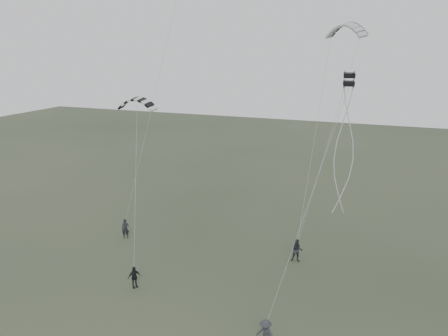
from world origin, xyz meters
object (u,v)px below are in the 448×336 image
(flyer_right, at_px, (297,251))
(flyer_far, at_px, (265,335))
(kite_box, at_px, (349,79))
(kite_striped, at_px, (137,99))
(flyer_center, at_px, (134,277))
(flyer_left, at_px, (125,229))
(kite_pale_large, at_px, (346,24))

(flyer_right, xyz_separation_m, flyer_far, (0.45, -10.09, -0.02))
(flyer_far, xyz_separation_m, kite_box, (2.67, 6.09, 12.60))
(kite_striped, relative_size, kite_box, 4.24)
(flyer_center, bearing_deg, flyer_left, 71.02)
(flyer_far, distance_m, kite_pale_large, 24.12)
(flyer_right, distance_m, flyer_far, 10.10)
(flyer_right, distance_m, kite_pale_large, 17.90)
(flyer_left, distance_m, flyer_far, 17.08)
(kite_striped, bearing_deg, flyer_left, 153.95)
(flyer_left, relative_size, kite_pale_large, 0.44)
(flyer_right, xyz_separation_m, kite_pale_large, (1.50, 7.94, 15.98))
(flyer_center, relative_size, kite_box, 2.13)
(flyer_left, height_order, kite_pale_large, kite_pale_large)
(flyer_left, relative_size, kite_box, 2.35)
(flyer_left, relative_size, flyer_far, 0.95)
(kite_striped, distance_m, kite_box, 14.64)
(kite_pale_large, relative_size, kite_box, 5.28)
(flyer_far, bearing_deg, kite_box, 88.74)
(kite_box, bearing_deg, flyer_center, -176.57)
(kite_box, bearing_deg, kite_striped, 161.99)
(flyer_far, bearing_deg, kite_pale_large, 109.07)
(flyer_right, bearing_deg, flyer_left, 174.08)
(flyer_right, xyz_separation_m, flyer_center, (-9.14, -7.30, -0.13))
(kite_striped, bearing_deg, kite_box, -3.73)
(flyer_left, height_order, flyer_right, flyer_right)
(flyer_left, bearing_deg, kite_striped, -59.12)
(flyer_left, distance_m, flyer_center, 7.98)
(flyer_left, distance_m, kite_pale_large, 23.98)
(flyer_far, bearing_deg, kite_striped, 169.21)
(flyer_center, bearing_deg, flyer_far, -72.32)
(kite_pale_large, height_order, kite_striped, kite_pale_large)
(kite_pale_large, bearing_deg, flyer_right, -66.08)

